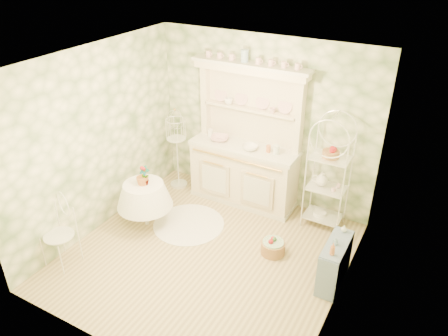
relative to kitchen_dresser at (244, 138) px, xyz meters
The scene contains 22 objects.
floor 1.91m from the kitchen_dresser, 82.50° to the right, with size 3.60×3.60×0.00m, color tan.
ceiling 2.18m from the kitchen_dresser, 82.50° to the right, with size 3.60×3.60×0.00m, color white.
wall_left 2.22m from the kitchen_dresser, 136.47° to the right, with size 3.60×3.60×0.00m, color white.
wall_right 2.52m from the kitchen_dresser, 37.23° to the right, with size 3.60×3.60×0.00m, color white.
wall_back 0.40m from the kitchen_dresser, 54.46° to the left, with size 3.60×3.60×0.00m, color white.
wall_front 3.33m from the kitchen_dresser, 86.55° to the right, with size 3.60×3.60×0.00m, color white.
kitchen_dresser is the anchor object (origin of this frame).
bakers_rack 1.39m from the kitchen_dresser, ahead, with size 0.60×0.43×1.93m, color white.
side_shelf 2.37m from the kitchen_dresser, 32.01° to the right, with size 0.27×0.72×0.61m, color #7086A7.
round_table 1.83m from the kitchen_dresser, 126.66° to the right, with size 0.65×0.65×0.71m, color white.
cafe_chair 3.04m from the kitchen_dresser, 118.93° to the right, with size 0.39×0.39×0.85m, color white.
birdcage_stand 1.30m from the kitchen_dresser, behind, with size 0.33×0.33×1.41m, color white.
floor_basket 1.75m from the kitchen_dresser, 46.16° to the right, with size 0.39×0.39×0.25m, color #AD7D4C.
lace_rug 1.59m from the kitchen_dresser, 112.07° to the right, with size 1.10×1.10×0.01m, color white.
bowl_floral 0.45m from the kitchen_dresser, behind, with size 0.29×0.29×0.07m, color white.
bowl_white 0.21m from the kitchen_dresser, 31.97° to the right, with size 0.24×0.24×0.08m, color white.
cup_left 0.62m from the kitchen_dresser, 156.68° to the left, with size 0.13×0.13×0.10m, color white.
cup_right 0.62m from the kitchen_dresser, 19.79° to the left, with size 0.09×0.09×0.09m, color white.
potted_geranium 1.65m from the kitchen_dresser, 125.45° to the right, with size 0.16×0.11×0.30m, color #3F7238.
bottle_amber 2.40m from the kitchen_dresser, 36.93° to the right, with size 0.06×0.06×0.16m, color #C26E39.
bottle_blue 2.27m from the kitchen_dresser, 33.07° to the right, with size 0.05×0.05×0.10m, color #89AAC1.
bottle_glass 2.15m from the kitchen_dresser, 25.73° to the right, with size 0.07×0.07×0.10m, color silver.
Camera 1 is at (2.52, -4.05, 3.99)m, focal length 35.00 mm.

